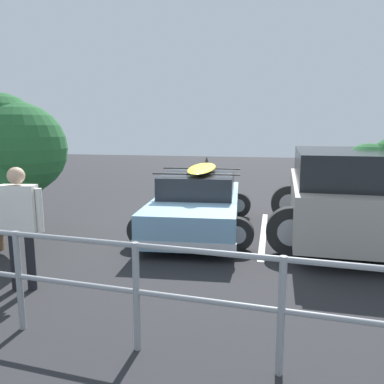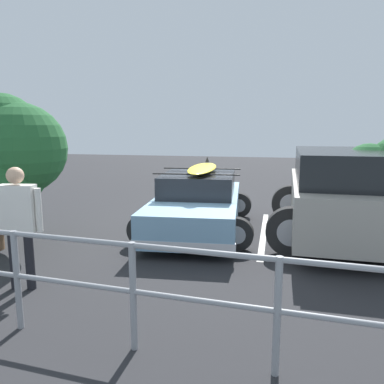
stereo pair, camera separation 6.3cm
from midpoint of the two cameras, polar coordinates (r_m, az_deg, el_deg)
ground_plane at (r=8.34m, az=-0.78°, el=-5.95°), size 44.00×44.00×0.02m
parking_stripe at (r=8.27m, az=10.61°, el=-6.16°), size 0.12×3.62×0.00m
sedan_car at (r=8.33m, az=0.70°, el=-1.61°), size 2.62×4.43×1.54m
suv_car at (r=8.13m, az=21.10°, el=-0.13°), size 2.78×4.53×1.81m
person_bystander at (r=5.64m, az=-25.11°, el=-3.53°), size 0.67×0.26×1.73m
railing_fence at (r=3.64m, az=1.47°, el=-14.64°), size 7.12×0.58×1.14m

